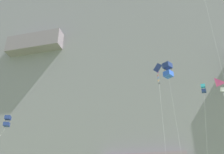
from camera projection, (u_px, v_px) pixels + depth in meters
name	position (u px, v px, depth m)	size (l,w,h in m)	color
cliff_face	(147.00, 80.00, 65.94)	(180.00, 29.10, 66.46)	gray
kite_banner_low_right	(211.00, 0.00, 36.94)	(2.44, 4.51, 32.08)	black
kite_box_upper_left	(203.00, 89.00, 35.56)	(2.43, 2.51, 18.49)	#38B2D1
kite_box_far_left	(7.00, 121.00, 40.82)	(2.65, 6.03, 16.69)	navy
kite_diamond_far_right	(158.00, 73.00, 32.18)	(1.24, 4.15, 19.69)	navy
kite_box_high_right	(168.00, 70.00, 35.16)	(1.49, 2.33, 20.84)	navy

